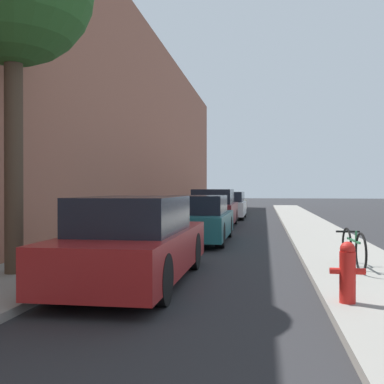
% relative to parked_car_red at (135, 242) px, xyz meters
% --- Properties ---
extents(ground_plane, '(120.00, 120.00, 0.00)m').
position_rel_parked_car_red_xyz_m(ground_plane, '(1.00, 7.79, -0.69)').
color(ground_plane, '#28282B').
extents(sidewalk_left, '(2.00, 52.00, 0.12)m').
position_rel_parked_car_red_xyz_m(sidewalk_left, '(-1.90, 7.79, -0.63)').
color(sidewalk_left, gray).
rests_on(sidewalk_left, ground).
extents(sidewalk_right, '(2.00, 52.00, 0.12)m').
position_rel_parked_car_red_xyz_m(sidewalk_right, '(3.90, 7.79, -0.63)').
color(sidewalk_right, gray).
rests_on(sidewalk_right, ground).
extents(building_facade_left, '(0.70, 52.00, 8.79)m').
position_rel_parked_car_red_xyz_m(building_facade_left, '(-3.25, 7.79, 3.71)').
color(building_facade_left, '#9E604C').
rests_on(building_facade_left, ground).
extents(parked_car_red, '(1.70, 4.68, 1.44)m').
position_rel_parked_car_red_xyz_m(parked_car_red, '(0.00, 0.00, 0.00)').
color(parked_car_red, black).
rests_on(parked_car_red, ground).
extents(parked_car_teal, '(1.83, 4.41, 1.37)m').
position_rel_parked_car_red_xyz_m(parked_car_teal, '(0.17, 6.15, -0.03)').
color(parked_car_teal, black).
rests_on(parked_car_teal, ground).
extents(parked_car_maroon, '(1.75, 4.45, 1.54)m').
position_rel_parked_car_red_xyz_m(parked_car_maroon, '(0.06, 11.77, 0.04)').
color(parked_car_maroon, black).
rests_on(parked_car_maroon, ground).
extents(parked_car_white, '(1.91, 4.02, 1.39)m').
position_rel_parked_car_red_xyz_m(parked_car_white, '(0.18, 16.90, -0.02)').
color(parked_car_white, black).
rests_on(parked_car_white, ground).
extents(parked_car_champagne, '(1.87, 4.43, 1.34)m').
position_rel_parked_car_red_xyz_m(parked_car_champagne, '(0.02, 22.36, -0.04)').
color(parked_car_champagne, black).
rests_on(parked_car_champagne, ground).
extents(fire_hydrant, '(0.44, 0.20, 0.78)m').
position_rel_parked_car_red_xyz_m(fire_hydrant, '(3.16, -1.36, -0.16)').
color(fire_hydrant, red).
rests_on(fire_hydrant, sidewalk_right).
extents(bicycle, '(0.44, 1.72, 0.70)m').
position_rel_parked_car_red_xyz_m(bicycle, '(3.71, 1.33, -0.20)').
color(bicycle, black).
rests_on(bicycle, sidewalk_right).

